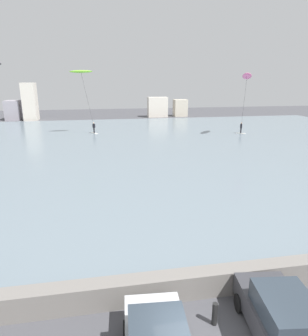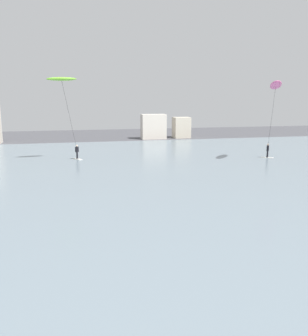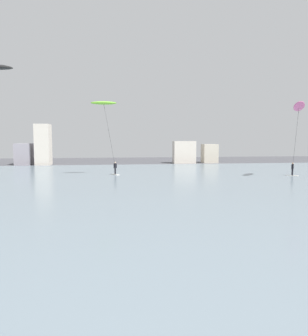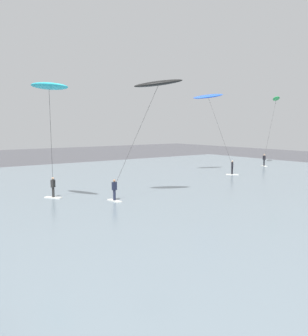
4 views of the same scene
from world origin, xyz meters
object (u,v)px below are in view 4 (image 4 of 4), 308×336
kitesurfer_black (155,92)px  kitesurfer_blue (210,101)px  kitesurfer_cyan (49,96)px  kitesurfer_green (275,105)px

kitesurfer_black → kitesurfer_blue: 17.70m
kitesurfer_black → kitesurfer_cyan: bearing=-110.9°
kitesurfer_green → kitesurfer_cyan: kitesurfer_green is taller
kitesurfer_blue → kitesurfer_black: bearing=-58.1°
kitesurfer_cyan → kitesurfer_black: 7.62m
kitesurfer_cyan → kitesurfer_black: size_ratio=0.95×
kitesurfer_green → kitesurfer_black: (11.05, -29.52, -0.28)m
kitesurfer_black → kitesurfer_blue: size_ratio=0.97×
kitesurfer_black → kitesurfer_blue: kitesurfer_blue is taller
kitesurfer_cyan → kitesurfer_blue: 23.11m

